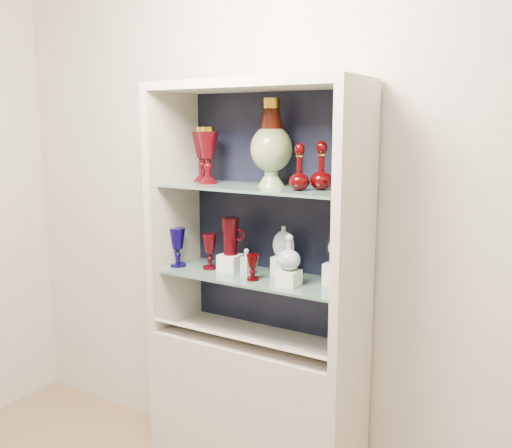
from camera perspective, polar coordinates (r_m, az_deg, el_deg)
The scene contains 30 objects.
wall_back at distance 2.78m, azimuth 2.39°, elevation 2.71°, with size 3.50×0.02×2.80m, color beige.
cabinet_base at distance 2.91m, azimuth -0.00°, elevation -18.24°, with size 1.00×0.40×0.75m, color beige.
cabinet_back_panel at distance 2.76m, azimuth 2.07°, elevation 1.09°, with size 0.98×0.02×1.15m, color black.
cabinet_side_left at distance 2.88m, azimuth -8.16°, elevation 1.36°, with size 0.04×0.40×1.15m, color beige.
cabinet_side_right at distance 2.39m, azimuth 9.86°, elevation -0.46°, with size 0.04×0.40×1.15m, color beige.
cabinet_top_cap at distance 2.57m, azimuth -0.00°, elevation 13.75°, with size 1.00×0.40×0.04m, color beige.
shelf_lower at distance 2.68m, azimuth 0.23°, elevation -5.34°, with size 0.92×0.34×0.01m, color slate.
shelf_upper at distance 2.60m, azimuth 0.23°, elevation 3.63°, with size 0.92×0.34×0.01m, color slate.
label_ledge at distance 2.66m, azimuth -1.27°, elevation -11.48°, with size 0.92×0.18×0.01m, color beige.
label_card_0 at distance 2.62m, azimuth -0.23°, elevation -11.41°, with size 0.10×0.07×0.00m, color white.
label_card_1 at distance 2.52m, azimuth 4.09°, elevation -12.33°, with size 0.10×0.07×0.00m, color white.
label_card_2 at distance 2.80m, azimuth -6.19°, elevation -10.02°, with size 0.10×0.07×0.00m, color white.
pedestal_lamp_left at distance 2.74m, azimuth -4.81°, elevation 6.85°, with size 0.10×0.10×0.27m, color #3F0409, non-canonical shape.
pedestal_lamp_right at distance 2.84m, azimuth -5.40°, elevation 6.94°, with size 0.10×0.10×0.27m, color #3F0409, non-canonical shape.
enamel_urn at distance 2.61m, azimuth 1.55°, elevation 8.14°, with size 0.19×0.19×0.40m, color #063F15, non-canonical shape.
ruby_decanter_a at distance 2.44m, azimuth 4.37°, elevation 6.01°, with size 0.09×0.09×0.23m, color #3C0001, non-canonical shape.
ruby_decanter_b at distance 2.47m, azimuth 6.57°, elevation 5.98°, with size 0.10×0.10×0.22m, color #3C0001, non-canonical shape.
lidded_bowl at distance 2.32m, azimuth 8.58°, elevation 4.15°, with size 0.09×0.09×0.10m, color #3C0001, non-canonical shape.
cobalt_goblet at distance 2.86m, azimuth -7.84°, elevation -2.31°, with size 0.08×0.08×0.19m, color #0A0244, non-canonical shape.
ruby_goblet_tall at distance 2.79m, azimuth -4.64°, elevation -2.75°, with size 0.07×0.07×0.17m, color #3F0409, non-canonical shape.
ruby_goblet_small at distance 2.59m, azimuth -0.32°, elevation -4.37°, with size 0.06×0.06×0.12m, color #3C0001, non-canonical shape.
riser_ruby_pitcher at distance 2.76m, azimuth -2.56°, elevation -3.87°, with size 0.10×0.10×0.08m, color silver.
ruby_pitcher at distance 2.74m, azimuth -2.58°, elevation -1.22°, with size 0.14×0.09×0.18m, color #3F0409, non-canonical shape.
clear_square_bottle at distance 2.68m, azimuth -0.97°, elevation -3.79°, with size 0.04×0.04×0.13m, color #99A9B1, non-canonical shape.
riser_flat_flask at distance 2.68m, azimuth 2.75°, elevation -4.22°, with size 0.09×0.09×0.09m, color silver.
flat_flask at distance 2.65m, azimuth 2.77°, elevation -1.71°, with size 0.11×0.04×0.15m, color silver, non-canonical shape.
riser_clear_round_decanter at distance 2.52m, azimuth 3.30°, elevation -5.39°, with size 0.09×0.09×0.07m, color silver.
clear_round_decanter at distance 2.49m, azimuth 3.32°, elevation -2.92°, with size 0.10×0.10×0.15m, color #99A9B1, non-canonical shape.
riser_cameo_medallion at distance 2.53m, azimuth 7.81°, elevation -5.03°, with size 0.08×0.08×0.10m, color silver.
cameo_medallion at distance 2.50m, azimuth 7.87°, elevation -2.55°, with size 0.11×0.04×0.12m, color black, non-canonical shape.
Camera 1 is at (1.35, -0.65, 1.75)m, focal length 40.00 mm.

